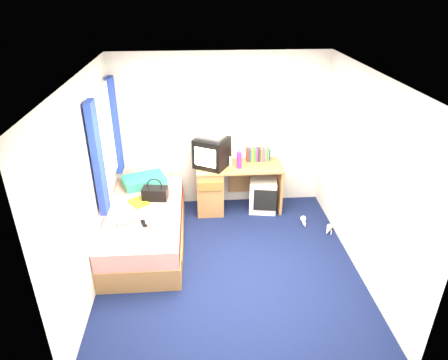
{
  "coord_description": "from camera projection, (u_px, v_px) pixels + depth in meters",
  "views": [
    {
      "loc": [
        -0.36,
        -4.05,
        3.29
      ],
      "look_at": [
        -0.02,
        0.7,
        0.88
      ],
      "focal_mm": 32.0,
      "sensor_mm": 36.0,
      "label": 1
    }
  ],
  "objects": [
    {
      "name": "colour_swatch_fan",
      "position": [
        140.0,
        232.0,
        4.83
      ],
      "size": [
        0.23,
        0.09,
        0.01
      ],
      "primitive_type": "cube",
      "rotation": [
        0.0,
        0.0,
        -0.12
      ],
      "color": "#FFF038",
      "rests_on": "bed"
    },
    {
      "name": "remote_control",
      "position": [
        144.0,
        223.0,
        4.99
      ],
      "size": [
        0.1,
        0.17,
        0.02
      ],
      "primitive_type": "cube",
      "rotation": [
        0.0,
        0.0,
        0.35
      ],
      "color": "black",
      "rests_on": "bed"
    },
    {
      "name": "crt_tv",
      "position": [
        212.0,
        152.0,
        5.94
      ],
      "size": [
        0.6,
        0.58,
        0.45
      ],
      "rotation": [
        0.0,
        0.0,
        -0.52
      ],
      "color": "black",
      "rests_on": "desk"
    },
    {
      "name": "pink_water_bottle",
      "position": [
        239.0,
        161.0,
        5.93
      ],
      "size": [
        0.08,
        0.08,
        0.24
      ],
      "primitive_type": "cylinder",
      "rotation": [
        0.0,
        0.0,
        -0.05
      ],
      "color": "#EF2178",
      "rests_on": "desk"
    },
    {
      "name": "room_shell",
      "position": [
        230.0,
        162.0,
        4.46
      ],
      "size": [
        3.4,
        3.4,
        3.4
      ],
      "color": "white",
      "rests_on": "ground"
    },
    {
      "name": "aerosol_can",
      "position": [
        231.0,
        161.0,
        6.01
      ],
      "size": [
        0.05,
        0.05,
        0.16
      ],
      "primitive_type": "cylinder",
      "rotation": [
        0.0,
        0.0,
        0.21
      ],
      "color": "silver",
      "rests_on": "desk"
    },
    {
      "name": "vcr",
      "position": [
        212.0,
        136.0,
        5.83
      ],
      "size": [
        0.45,
        0.41,
        0.07
      ],
      "primitive_type": "cube",
      "rotation": [
        0.0,
        0.0,
        -0.51
      ],
      "color": "#BBBCBE",
      "rests_on": "crt_tv"
    },
    {
      "name": "magazine",
      "position": [
        139.0,
        202.0,
        5.46
      ],
      "size": [
        0.33,
        0.35,
        0.01
      ],
      "primitive_type": "cube",
      "rotation": [
        0.0,
        0.0,
        0.62
      ],
      "color": "yellow",
      "rests_on": "bed"
    },
    {
      "name": "window_assembly",
      "position": [
        106.0,
        140.0,
        5.18
      ],
      "size": [
        0.11,
        1.42,
        1.4
      ],
      "color": "silver",
      "rests_on": "room_shell"
    },
    {
      "name": "ground",
      "position": [
        229.0,
        266.0,
        5.11
      ],
      "size": [
        3.4,
        3.4,
        0.0
      ],
      "primitive_type": "plane",
      "color": "#0C1438",
      "rests_on": "ground"
    },
    {
      "name": "handbag",
      "position": [
        155.0,
        193.0,
        5.53
      ],
      "size": [
        0.37,
        0.24,
        0.32
      ],
      "rotation": [
        0.0,
        0.0,
        -0.13
      ],
      "color": "black",
      "rests_on": "bed"
    },
    {
      "name": "book_row",
      "position": [
        258.0,
        154.0,
        6.19
      ],
      "size": [
        0.34,
        0.13,
        0.2
      ],
      "color": "maroon",
      "rests_on": "desk"
    },
    {
      "name": "towel",
      "position": [
        160.0,
        219.0,
        5.02
      ],
      "size": [
        0.35,
        0.32,
        0.1
      ],
      "primitive_type": "cube",
      "rotation": [
        0.0,
        0.0,
        -0.34
      ],
      "color": "silver",
      "rests_on": "bed"
    },
    {
      "name": "bed",
      "position": [
        146.0,
        226.0,
        5.44
      ],
      "size": [
        1.01,
        2.0,
        0.54
      ],
      "color": "#A97846",
      "rests_on": "ground"
    },
    {
      "name": "storage_cube",
      "position": [
        263.0,
        195.0,
        6.26
      ],
      "size": [
        0.47,
        0.47,
        0.51
      ],
      "primitive_type": "cube",
      "rotation": [
        0.0,
        0.0,
        -0.17
      ],
      "color": "silver",
      "rests_on": "ground"
    },
    {
      "name": "picture_frame",
      "position": [
        269.0,
        155.0,
        6.24
      ],
      "size": [
        0.05,
        0.12,
        0.14
      ],
      "primitive_type": "cube",
      "rotation": [
        0.0,
        0.0,
        -0.28
      ],
      "color": "black",
      "rests_on": "desk"
    },
    {
      "name": "white_heels",
      "position": [
        316.0,
        226.0,
        5.86
      ],
      "size": [
        0.46,
        0.47,
        0.09
      ],
      "color": "silver",
      "rests_on": "ground"
    },
    {
      "name": "water_bottle",
      "position": [
        126.0,
        222.0,
        4.98
      ],
      "size": [
        0.21,
        0.12,
        0.07
      ],
      "primitive_type": "cylinder",
      "rotation": [
        0.0,
        1.57,
        0.25
      ],
      "color": "silver",
      "rests_on": "bed"
    },
    {
      "name": "pillow",
      "position": [
        144.0,
        181.0,
        5.93
      ],
      "size": [
        0.7,
        0.58,
        0.13
      ],
      "primitive_type": "cube",
      "rotation": [
        0.0,
        0.0,
        0.38
      ],
      "color": "#175B97",
      "rests_on": "bed"
    },
    {
      "name": "desk",
      "position": [
        221.0,
        186.0,
        6.21
      ],
      "size": [
        1.3,
        0.55,
        0.75
      ],
      "color": "#A97846",
      "rests_on": "ground"
    }
  ]
}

